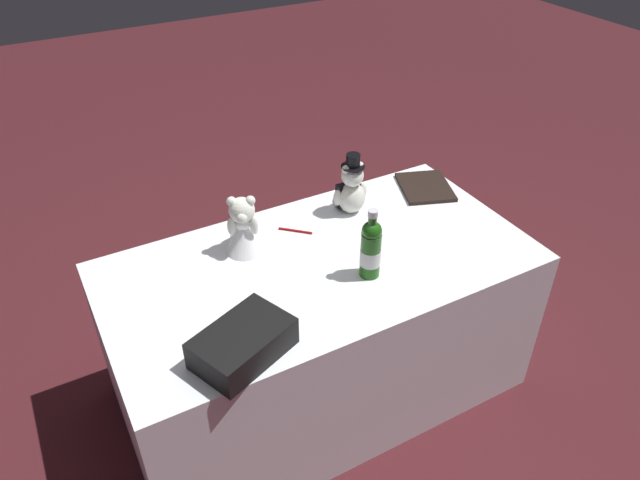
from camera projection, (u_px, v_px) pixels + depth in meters
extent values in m
plane|color=#47191E|center=(320.00, 386.00, 2.73)|extent=(12.00, 12.00, 0.00)
cube|color=white|center=(320.00, 328.00, 2.52)|extent=(1.67, 0.87, 0.72)
ellipsoid|color=silver|center=(352.00, 198.00, 2.55)|extent=(0.12, 0.11, 0.14)
cube|color=black|center=(348.00, 194.00, 2.57)|extent=(0.10, 0.05, 0.10)
sphere|color=silver|center=(353.00, 176.00, 2.49)|extent=(0.09, 0.09, 0.09)
sphere|color=silver|center=(348.00, 173.00, 2.52)|extent=(0.04, 0.04, 0.04)
sphere|color=silver|center=(360.00, 166.00, 2.48)|extent=(0.04, 0.04, 0.04)
sphere|color=silver|center=(346.00, 169.00, 2.45)|extent=(0.04, 0.04, 0.04)
ellipsoid|color=silver|center=(362.00, 191.00, 2.58)|extent=(0.04, 0.04, 0.08)
ellipsoid|color=silver|center=(338.00, 198.00, 2.53)|extent=(0.04, 0.04, 0.08)
sphere|color=silver|center=(351.00, 198.00, 2.63)|extent=(0.05, 0.05, 0.05)
sphere|color=silver|center=(338.00, 202.00, 2.61)|extent=(0.05, 0.05, 0.05)
cylinder|color=black|center=(353.00, 166.00, 2.46)|extent=(0.10, 0.10, 0.01)
cylinder|color=black|center=(353.00, 160.00, 2.44)|extent=(0.06, 0.06, 0.05)
cone|color=white|center=(244.00, 235.00, 2.32)|extent=(0.16, 0.16, 0.14)
ellipsoid|color=white|center=(243.00, 222.00, 2.29)|extent=(0.07, 0.06, 0.06)
sphere|color=silver|center=(242.00, 210.00, 2.25)|extent=(0.10, 0.10, 0.10)
sphere|color=silver|center=(242.00, 218.00, 2.22)|extent=(0.04, 0.04, 0.04)
sphere|color=silver|center=(231.00, 202.00, 2.23)|extent=(0.04, 0.04, 0.04)
sphere|color=silver|center=(250.00, 201.00, 2.23)|extent=(0.04, 0.04, 0.04)
ellipsoid|color=silver|center=(231.00, 227.00, 2.27)|extent=(0.03, 0.03, 0.08)
ellipsoid|color=silver|center=(254.00, 226.00, 2.28)|extent=(0.03, 0.03, 0.08)
cone|color=white|center=(243.00, 218.00, 2.34)|extent=(0.16, 0.16, 0.17)
cylinder|color=#1D5613|center=(370.00, 255.00, 2.18)|extent=(0.08, 0.08, 0.19)
sphere|color=#1D5613|center=(372.00, 231.00, 2.12)|extent=(0.07, 0.07, 0.07)
cylinder|color=#1D5613|center=(373.00, 220.00, 2.09)|extent=(0.03, 0.03, 0.07)
cylinder|color=silver|center=(373.00, 214.00, 2.08)|extent=(0.04, 0.04, 0.03)
cylinder|color=silver|center=(370.00, 257.00, 2.19)|extent=(0.08, 0.08, 0.06)
cylinder|color=maroon|center=(295.00, 231.00, 2.46)|extent=(0.11, 0.10, 0.01)
cone|color=silver|center=(312.00, 233.00, 2.45)|extent=(0.02, 0.02, 0.01)
cube|color=black|center=(243.00, 343.00, 1.88)|extent=(0.36, 0.30, 0.10)
cube|color=#B7B7BF|center=(243.00, 322.00, 1.95)|extent=(0.04, 0.02, 0.03)
cube|color=black|center=(425.00, 187.00, 2.74)|extent=(0.30, 0.33, 0.02)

